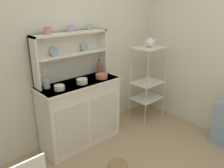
% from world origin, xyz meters
% --- Properties ---
extents(wall_back, '(3.84, 0.05, 2.50)m').
position_xyz_m(wall_back, '(0.00, 1.62, 1.25)').
color(wall_back, silver).
rests_on(wall_back, ground).
extents(hutch_cabinet, '(1.09, 0.45, 0.88)m').
position_xyz_m(hutch_cabinet, '(-0.02, 1.37, 0.45)').
color(hutch_cabinet, white).
rests_on(hutch_cabinet, ground).
extents(hutch_shelf_unit, '(1.02, 0.18, 0.62)m').
position_xyz_m(hutch_shelf_unit, '(-0.02, 1.53, 1.25)').
color(hutch_shelf_unit, silver).
rests_on(hutch_shelf_unit, hutch_cabinet).
extents(bakers_rack, '(0.48, 0.36, 1.20)m').
position_xyz_m(bakers_rack, '(1.19, 1.22, 0.74)').
color(bakers_rack, silver).
rests_on(bakers_rack, ground).
extents(cup_rose_0, '(0.09, 0.08, 0.09)m').
position_xyz_m(cup_rose_0, '(-0.32, 1.49, 1.55)').
color(cup_rose_0, '#D17A84').
rests_on(cup_rose_0, hutch_shelf_unit).
extents(cup_lilac_1, '(0.09, 0.07, 0.08)m').
position_xyz_m(cup_lilac_1, '(-0.01, 1.49, 1.54)').
color(cup_lilac_1, '#B79ECC').
rests_on(cup_lilac_1, hutch_shelf_unit).
extents(cup_sage_2, '(0.08, 0.06, 0.08)m').
position_xyz_m(cup_sage_2, '(0.28, 1.49, 1.54)').
color(cup_sage_2, '#9EB78E').
rests_on(cup_sage_2, hutch_shelf_unit).
extents(bowl_mixing_large, '(0.12, 0.12, 0.06)m').
position_xyz_m(bowl_mixing_large, '(-0.34, 1.29, 0.91)').
color(bowl_mixing_large, silver).
rests_on(bowl_mixing_large, hutch_cabinet).
extents(bowl_floral_medium, '(0.14, 0.14, 0.06)m').
position_xyz_m(bowl_floral_medium, '(-0.02, 1.29, 0.92)').
color(bowl_floral_medium, silver).
rests_on(bowl_floral_medium, hutch_cabinet).
extents(bowl_cream_small, '(0.16, 0.16, 0.06)m').
position_xyz_m(bowl_cream_small, '(0.30, 1.29, 0.91)').
color(bowl_cream_small, '#C67556').
rests_on(bowl_cream_small, hutch_cabinet).
extents(jam_bottle, '(0.06, 0.06, 0.21)m').
position_xyz_m(jam_bottle, '(0.38, 1.45, 0.97)').
color(jam_bottle, '#B74C47').
rests_on(jam_bottle, hutch_cabinet).
extents(utensil_jar, '(0.08, 0.08, 0.25)m').
position_xyz_m(utensil_jar, '(-0.42, 1.45, 0.94)').
color(utensil_jar, '#B2B7C6').
rests_on(utensil_jar, hutch_cabinet).
extents(porcelain_teapot, '(0.23, 0.14, 0.16)m').
position_xyz_m(porcelain_teapot, '(1.19, 1.22, 1.27)').
color(porcelain_teapot, white).
rests_on(porcelain_teapot, bakers_rack).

